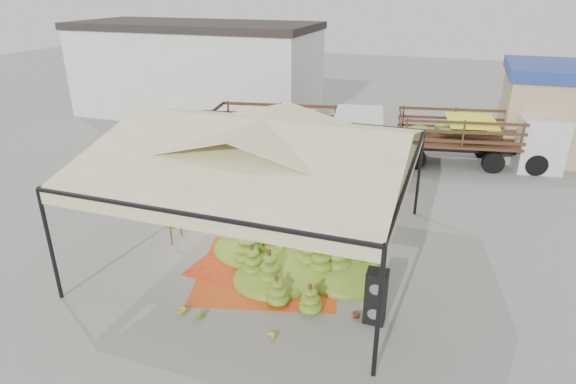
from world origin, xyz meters
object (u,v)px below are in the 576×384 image
(vendor, at_px, (285,178))
(truck_left, at_px, (303,131))
(speaker_stack, at_px, (376,297))
(truck_right, at_px, (485,133))
(banana_heap, at_px, (298,247))

(vendor, xyz_separation_m, truck_left, (-0.61, 4.02, 0.61))
(speaker_stack, height_order, truck_right, truck_right)
(vendor, bearing_deg, banana_heap, 114.66)
(vendor, relative_size, truck_right, 0.26)
(vendor, height_order, truck_right, truck_right)
(truck_right, bearing_deg, speaker_stack, -111.97)
(banana_heap, height_order, speaker_stack, speaker_stack)
(banana_heap, distance_m, vendor, 4.45)
(speaker_stack, relative_size, truck_left, 0.18)
(speaker_stack, distance_m, truck_right, 12.68)
(vendor, distance_m, truck_right, 9.53)
(speaker_stack, bearing_deg, truck_right, 77.53)
(banana_heap, relative_size, vendor, 2.97)
(banana_heap, bearing_deg, speaker_stack, -35.15)
(speaker_stack, bearing_deg, vendor, 125.78)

